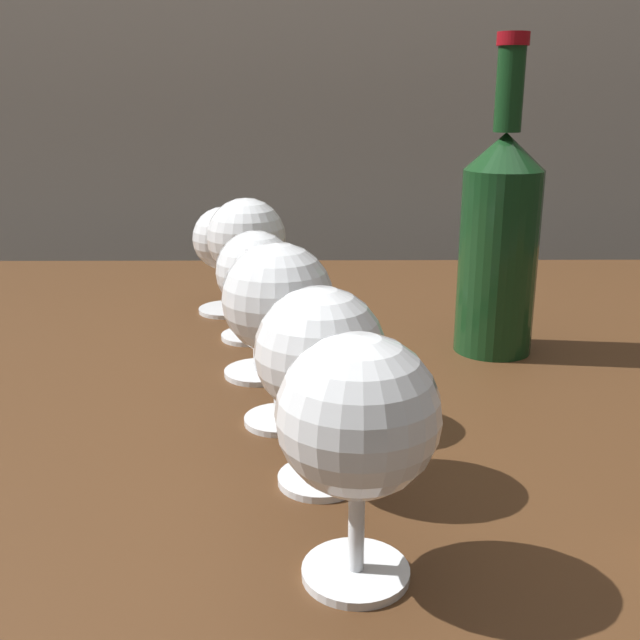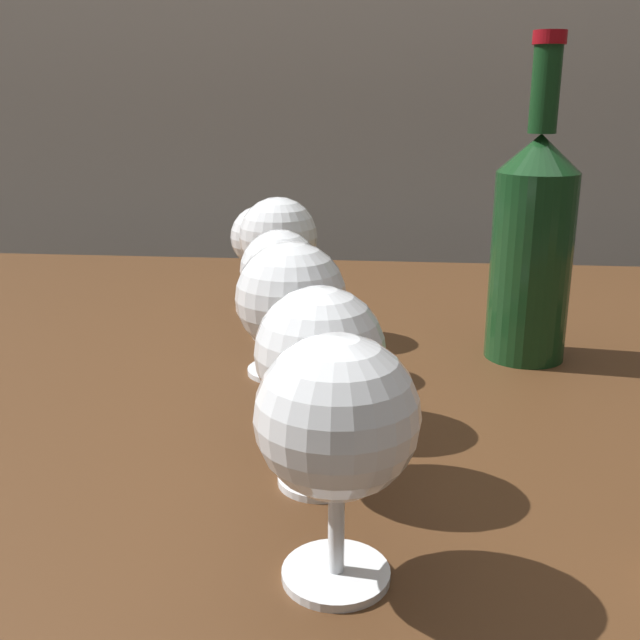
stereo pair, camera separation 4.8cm
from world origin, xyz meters
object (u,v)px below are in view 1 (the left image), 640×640
wine_glass_cabernet (256,277)px  wine_bottle (499,238)px  wine_glass_white (247,240)px  wine_glass_empty (358,420)px  wine_glass_rose (320,354)px  wine_glass_chardonnay (224,241)px  wine_glass_port (278,303)px

wine_glass_cabernet → wine_bottle: size_ratio=0.44×
wine_glass_white → wine_glass_empty: bearing=-77.5°
wine_glass_rose → wine_glass_chardonnay: (-0.11, 0.41, -0.01)m
wine_glass_white → wine_glass_chardonnay: (-0.04, 0.10, -0.02)m
wine_glass_cabernet → wine_glass_white: size_ratio=0.90×
wine_glass_port → wine_glass_chardonnay: bearing=103.7°
wine_glass_cabernet → wine_bottle: wine_bottle is taller
wine_glass_port → wine_bottle: 0.27m
wine_glass_empty → wine_glass_port: (-0.05, 0.20, 0.01)m
wine_glass_rose → wine_glass_white: (-0.07, 0.31, 0.01)m
wine_glass_white → wine_glass_chardonnay: size_ratio=1.19×
wine_glass_cabernet → wine_glass_rose: bearing=-74.5°
wine_glass_white → wine_glass_chardonnay: bearing=109.3°
wine_glass_empty → wine_glass_chardonnay: (-0.13, 0.51, -0.01)m
wine_glass_port → wine_glass_chardonnay: size_ratio=1.16×
wine_glass_cabernet → wine_bottle: (0.23, 0.07, 0.02)m
wine_glass_cabernet → wine_glass_empty: bearing=-76.3°
wine_glass_empty → wine_bottle: bearing=66.9°
wine_glass_empty → wine_glass_cabernet: 0.31m
wine_glass_cabernet → wine_bottle: bearing=16.3°
wine_glass_chardonnay → wine_bottle: (0.29, -0.14, 0.03)m
wine_glass_port → wine_glass_white: size_ratio=0.98×
wine_glass_rose → wine_glass_port: (-0.03, 0.10, 0.01)m
wine_glass_cabernet → wine_glass_chardonnay: wine_glass_cabernet is taller
wine_glass_rose → wine_glass_port: wine_glass_port is taller
wine_glass_empty → wine_glass_cabernet: (-0.07, 0.30, 0.00)m
wine_glass_rose → wine_glass_cabernet: bearing=105.5°
wine_glass_rose → wine_bottle: (0.18, 0.27, 0.02)m
wine_glass_port → wine_bottle: bearing=39.7°
wine_glass_empty → wine_glass_port: 0.21m
wine_glass_port → wine_glass_white: 0.22m
wine_bottle → wine_glass_cabernet: bearing=-163.7°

